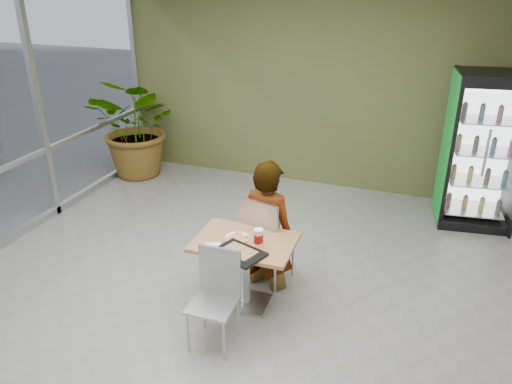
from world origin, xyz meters
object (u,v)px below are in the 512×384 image
at_px(chair_far, 264,235).
at_px(dining_table, 245,259).
at_px(beverage_fridge, 483,151).
at_px(potted_plant, 139,127).
at_px(chair_near, 216,289).
at_px(seated_woman, 268,236).
at_px(soda_cup, 259,237).
at_px(cafeteria_tray, 239,253).

bearing_deg(chair_far, dining_table, 94.86).
bearing_deg(beverage_fridge, potted_plant, 173.06).
height_order(chair_far, beverage_fridge, beverage_fridge).
height_order(chair_near, seated_woman, seated_woman).
relative_size(dining_table, chair_far, 0.96).
xyz_separation_m(dining_table, seated_woman, (0.08, 0.47, 0.03)).
relative_size(chair_far, potted_plant, 0.62).
height_order(dining_table, beverage_fridge, beverage_fridge).
distance_m(chair_far, soda_cup, 0.52).
bearing_deg(dining_table, chair_far, 82.49).
relative_size(dining_table, beverage_fridge, 0.49).
bearing_deg(chair_far, beverage_fridge, -120.41).
distance_m(beverage_fridge, potted_plant, 5.13).
height_order(dining_table, cafeteria_tray, cafeteria_tray).
height_order(seated_woman, beverage_fridge, beverage_fridge).
height_order(chair_far, cafeteria_tray, chair_far).
relative_size(chair_far, seated_woman, 0.60).
xyz_separation_m(dining_table, chair_near, (-0.06, -0.57, 0.00)).
bearing_deg(seated_woman, beverage_fridge, -120.79).
height_order(cafeteria_tray, potted_plant, potted_plant).
xyz_separation_m(chair_far, chair_near, (-0.11, -0.98, -0.07)).
height_order(cafeteria_tray, beverage_fridge, beverage_fridge).
height_order(soda_cup, potted_plant, potted_plant).
bearing_deg(cafeteria_tray, beverage_fridge, 54.20).
bearing_deg(chair_far, potted_plant, -25.81).
height_order(chair_far, soda_cup, chair_far).
bearing_deg(chair_near, soda_cup, 66.64).
distance_m(dining_table, beverage_fridge, 3.59).
relative_size(soda_cup, cafeteria_tray, 0.38).
relative_size(cafeteria_tray, potted_plant, 0.27).
height_order(dining_table, soda_cup, soda_cup).
xyz_separation_m(seated_woman, potted_plant, (-2.97, 2.26, 0.27)).
distance_m(chair_near, soda_cup, 0.64).
bearing_deg(chair_near, chair_far, 82.20).
bearing_deg(dining_table, soda_cup, -13.23).
relative_size(seated_woman, potted_plant, 1.04).
height_order(chair_near, soda_cup, soda_cup).
relative_size(cafeteria_tray, beverage_fridge, 0.22).
bearing_deg(potted_plant, cafeteria_tray, -45.58).
bearing_deg(potted_plant, dining_table, -43.38).
bearing_deg(dining_table, seated_woman, 80.60).
distance_m(dining_table, potted_plant, 3.98).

